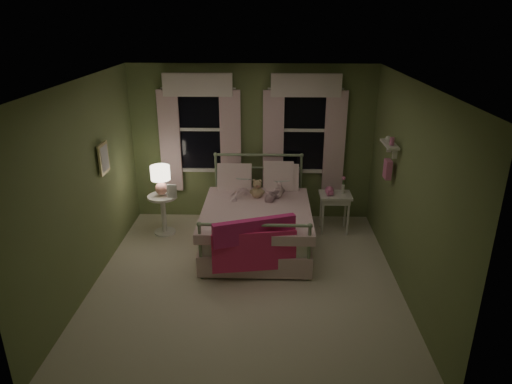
{
  "coord_description": "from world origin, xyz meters",
  "views": [
    {
      "loc": [
        0.29,
        -5.23,
        3.33
      ],
      "look_at": [
        0.11,
        0.69,
        1.0
      ],
      "focal_mm": 32.0,
      "sensor_mm": 36.0,
      "label": 1
    }
  ],
  "objects_px": {
    "bed": "(257,222)",
    "child_right": "(276,176)",
    "child_left": "(240,177)",
    "table_lamp": "(161,177)",
    "nightstand_right": "(335,200)",
    "teddy_bear": "(257,190)",
    "nightstand_left": "(163,209)"
  },
  "relations": [
    {
      "from": "child_left",
      "to": "teddy_bear",
      "type": "height_order",
      "value": "child_left"
    },
    {
      "from": "child_left",
      "to": "child_right",
      "type": "height_order",
      "value": "child_right"
    },
    {
      "from": "nightstand_left",
      "to": "table_lamp",
      "type": "distance_m",
      "value": 0.54
    },
    {
      "from": "nightstand_right",
      "to": "table_lamp",
      "type": "bearing_deg",
      "value": -176.85
    },
    {
      "from": "teddy_bear",
      "to": "nightstand_right",
      "type": "height_order",
      "value": "teddy_bear"
    },
    {
      "from": "nightstand_left",
      "to": "table_lamp",
      "type": "height_order",
      "value": "table_lamp"
    },
    {
      "from": "bed",
      "to": "child_left",
      "type": "bearing_deg",
      "value": 123.42
    },
    {
      "from": "teddy_bear",
      "to": "nightstand_right",
      "type": "relative_size",
      "value": 0.49
    },
    {
      "from": "nightstand_right",
      "to": "child_left",
      "type": "bearing_deg",
      "value": -177.34
    },
    {
      "from": "bed",
      "to": "child_right",
      "type": "height_order",
      "value": "child_right"
    },
    {
      "from": "bed",
      "to": "child_right",
      "type": "xyz_separation_m",
      "value": [
        0.27,
        0.43,
        0.59
      ]
    },
    {
      "from": "child_right",
      "to": "nightstand_right",
      "type": "height_order",
      "value": "child_right"
    },
    {
      "from": "nightstand_right",
      "to": "nightstand_left",
      "type": "bearing_deg",
      "value": -176.85
    },
    {
      "from": "child_right",
      "to": "nightstand_left",
      "type": "xyz_separation_m",
      "value": [
        -1.78,
        -0.08,
        -0.55
      ]
    },
    {
      "from": "child_right",
      "to": "teddy_bear",
      "type": "relative_size",
      "value": 2.54
    },
    {
      "from": "table_lamp",
      "to": "teddy_bear",
      "type": "bearing_deg",
      "value": -2.97
    },
    {
      "from": "child_left",
      "to": "nightstand_right",
      "type": "bearing_deg",
      "value": -162.64
    },
    {
      "from": "bed",
      "to": "table_lamp",
      "type": "bearing_deg",
      "value": 166.85
    },
    {
      "from": "teddy_bear",
      "to": "nightstand_left",
      "type": "xyz_separation_m",
      "value": [
        -1.5,
        0.08,
        -0.37
      ]
    },
    {
      "from": "teddy_bear",
      "to": "table_lamp",
      "type": "relative_size",
      "value": 0.67
    },
    {
      "from": "child_left",
      "to": "child_right",
      "type": "distance_m",
      "value": 0.56
    },
    {
      "from": "bed",
      "to": "nightstand_right",
      "type": "bearing_deg",
      "value": 22.2
    },
    {
      "from": "nightstand_left",
      "to": "table_lamp",
      "type": "xyz_separation_m",
      "value": [
        0.0,
        0.0,
        0.54
      ]
    },
    {
      "from": "child_left",
      "to": "teddy_bear",
      "type": "distance_m",
      "value": 0.35
    },
    {
      "from": "bed",
      "to": "child_left",
      "type": "distance_m",
      "value": 0.76
    },
    {
      "from": "bed",
      "to": "teddy_bear",
      "type": "distance_m",
      "value": 0.5
    },
    {
      "from": "table_lamp",
      "to": "nightstand_right",
      "type": "distance_m",
      "value": 2.77
    },
    {
      "from": "bed",
      "to": "child_right",
      "type": "distance_m",
      "value": 0.78
    },
    {
      "from": "bed",
      "to": "nightstand_right",
      "type": "height_order",
      "value": "bed"
    },
    {
      "from": "bed",
      "to": "table_lamp",
      "type": "relative_size",
      "value": 4.33
    },
    {
      "from": "child_left",
      "to": "nightstand_right",
      "type": "xyz_separation_m",
      "value": [
        1.52,
        0.07,
        -0.39
      ]
    },
    {
      "from": "child_left",
      "to": "table_lamp",
      "type": "distance_m",
      "value": 1.22
    }
  ]
}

